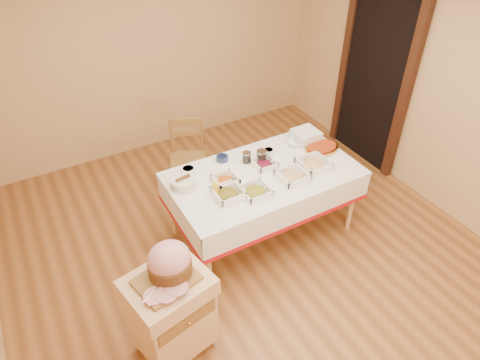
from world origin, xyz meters
The scene contains 23 objects.
room_shell centered at (0.00, 0.00, 1.30)m, with size 5.00×5.00×5.00m.
doorway centered at (2.20, 0.90, 1.11)m, with size 0.09×1.10×2.20m.
dining_table centered at (0.30, 0.30, 0.60)m, with size 1.82×1.02×0.76m.
butcher_cart centered at (-1.02, -0.51, 0.47)m, with size 0.66×0.59×0.82m.
dining_chair centered at (-0.06, 1.33, 0.45)m, with size 0.51×0.50×0.88m.
ham_on_board centered at (-0.97, -0.48, 0.94)m, with size 0.44×0.42×0.29m.
serving_dish_a centered at (-0.17, 0.15, 0.80)m, with size 0.26×0.25×0.11m.
serving_dish_b centered at (0.06, 0.07, 0.79)m, with size 0.25×0.25×0.10m.
serving_dish_c centered at (0.48, 0.09, 0.79)m, with size 0.26×0.26×0.11m.
serving_dish_d centered at (0.78, 0.15, 0.79)m, with size 0.28×0.28×0.10m.
serving_dish_e centered at (-0.10, 0.34, 0.79)m, with size 0.22×0.21×0.10m.
serving_dish_f centered at (0.36, 0.38, 0.79)m, with size 0.22×0.21×0.10m.
small_bowl_left centered at (-0.33, 0.65, 0.79)m, with size 0.13×0.13×0.06m.
small_bowl_mid centered at (0.05, 0.69, 0.79)m, with size 0.12×0.12×0.05m.
small_bowl_right centered at (0.51, 0.55, 0.79)m, with size 0.11×0.11×0.06m.
bowl_white_imported centered at (0.33, 0.58, 0.78)m, with size 0.14×0.14×0.03m, color white.
bowl_small_imported centered at (0.85, 0.57, 0.78)m, with size 0.16×0.16×0.05m, color white.
preserve_jar_left centered at (0.25, 0.54, 0.81)m, with size 0.09×0.09×0.11m.
preserve_jar_right centered at (0.37, 0.47, 0.82)m, with size 0.10×0.10×0.13m.
mustard_bottle centered at (-0.26, 0.23, 0.83)m, with size 0.05×0.05×0.17m.
bread_basket centered at (-0.46, 0.48, 0.80)m, with size 0.24×0.24×0.10m.
plate_stack centered at (0.99, 0.57, 0.82)m, with size 0.25×0.25×0.12m.
brass_platter centered at (1.03, 0.35, 0.78)m, with size 0.38×0.27×0.05m.
Camera 1 is at (-1.53, -2.46, 3.20)m, focal length 32.00 mm.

